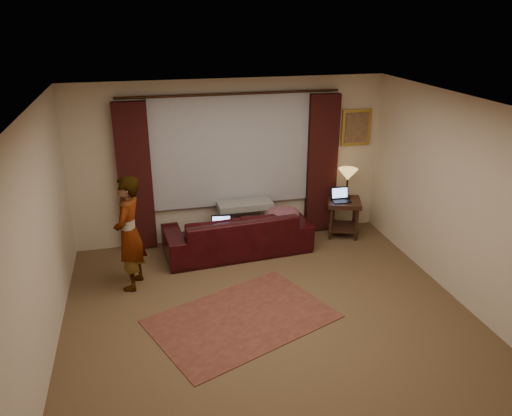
{
  "coord_description": "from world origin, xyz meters",
  "views": [
    {
      "loc": [
        -1.39,
        -5.02,
        3.55
      ],
      "look_at": [
        0.1,
        1.2,
        1.0
      ],
      "focal_mm": 35.0,
      "sensor_mm": 36.0,
      "label": 1
    }
  ],
  "objects_px": {
    "sofa": "(237,225)",
    "person": "(129,233)",
    "end_table": "(343,218)",
    "tiffany_lamp": "(347,184)",
    "laptop_table": "(342,195)",
    "laptop_sofa": "(221,225)"
  },
  "relations": [
    {
      "from": "tiffany_lamp",
      "to": "end_table",
      "type": "bearing_deg",
      "value": -131.18
    },
    {
      "from": "end_table",
      "to": "tiffany_lamp",
      "type": "height_order",
      "value": "tiffany_lamp"
    },
    {
      "from": "end_table",
      "to": "person",
      "type": "distance_m",
      "value": 3.59
    },
    {
      "from": "end_table",
      "to": "person",
      "type": "height_order",
      "value": "person"
    },
    {
      "from": "sofa",
      "to": "person",
      "type": "relative_size",
      "value": 1.42
    },
    {
      "from": "sofa",
      "to": "end_table",
      "type": "xyz_separation_m",
      "value": [
        1.84,
        0.2,
        -0.14
      ]
    },
    {
      "from": "laptop_sofa",
      "to": "end_table",
      "type": "bearing_deg",
      "value": 19.49
    },
    {
      "from": "laptop_table",
      "to": "person",
      "type": "height_order",
      "value": "person"
    },
    {
      "from": "sofa",
      "to": "person",
      "type": "distance_m",
      "value": 1.78
    },
    {
      "from": "sofa",
      "to": "laptop_table",
      "type": "height_order",
      "value": "sofa"
    },
    {
      "from": "end_table",
      "to": "tiffany_lamp",
      "type": "relative_size",
      "value": 1.23
    },
    {
      "from": "laptop_sofa",
      "to": "person",
      "type": "height_order",
      "value": "person"
    },
    {
      "from": "person",
      "to": "laptop_table",
      "type": "bearing_deg",
      "value": 121.06
    },
    {
      "from": "tiffany_lamp",
      "to": "laptop_table",
      "type": "distance_m",
      "value": 0.24
    },
    {
      "from": "laptop_table",
      "to": "person",
      "type": "relative_size",
      "value": 0.2
    },
    {
      "from": "sofa",
      "to": "tiffany_lamp",
      "type": "height_order",
      "value": "tiffany_lamp"
    },
    {
      "from": "end_table",
      "to": "sofa",
      "type": "bearing_deg",
      "value": -173.89
    },
    {
      "from": "sofa",
      "to": "laptop_sofa",
      "type": "distance_m",
      "value": 0.37
    },
    {
      "from": "end_table",
      "to": "laptop_table",
      "type": "bearing_deg",
      "value": -145.81
    },
    {
      "from": "sofa",
      "to": "person",
      "type": "xyz_separation_m",
      "value": [
        -1.6,
        -0.7,
        0.34
      ]
    },
    {
      "from": "tiffany_lamp",
      "to": "person",
      "type": "height_order",
      "value": "person"
    },
    {
      "from": "laptop_table",
      "to": "sofa",
      "type": "bearing_deg",
      "value": -172.34
    }
  ]
}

